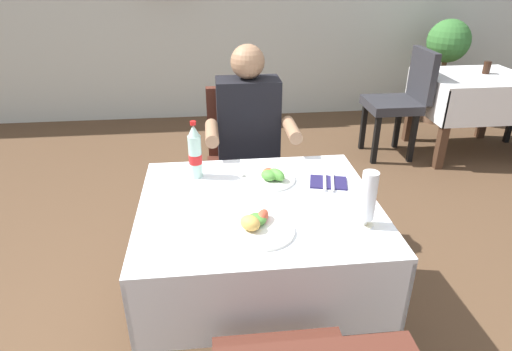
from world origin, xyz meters
TOP-DOWN VIEW (x-y plane):
  - ground_plane at (0.00, 0.00)m, footprint 11.00×11.00m
  - main_dining_table at (0.15, 0.11)m, footprint 1.02×0.91m
  - chair_far_diner_seat at (0.15, 0.96)m, footprint 0.44×0.50m
  - seated_diner_far at (0.18, 0.85)m, footprint 0.50×0.46m
  - plate_near_camera at (0.12, -0.10)m, footprint 0.26×0.26m
  - plate_far_diner at (0.23, 0.31)m, footprint 0.25×0.25m
  - beer_glass_left at (0.54, -0.11)m, footprint 0.07×0.07m
  - cola_bottle_primary at (-0.12, 0.39)m, footprint 0.06×0.06m
  - napkin_cutlery_set at (0.49, 0.26)m, footprint 0.20×0.20m
  - background_dining_table at (2.34, 2.13)m, footprint 0.91×0.78m
  - background_chair_left at (1.67, 2.13)m, footprint 0.50×0.44m
  - background_table_tumbler at (2.45, 2.18)m, footprint 0.06×0.06m
  - potted_plant_corner at (2.50, 3.00)m, footprint 0.44×0.44m

SIDE VIEW (x-z plane):
  - ground_plane at x=0.00m, z-range 0.00..0.00m
  - background_dining_table at x=2.34m, z-range 0.18..0.91m
  - chair_far_diner_seat at x=0.15m, z-range 0.07..1.04m
  - background_chair_left at x=1.67m, z-range 0.07..1.04m
  - main_dining_table at x=0.15m, z-range 0.19..0.93m
  - potted_plant_corner at x=2.50m, z-range 0.14..1.24m
  - seated_diner_far at x=0.18m, z-range 0.08..1.34m
  - napkin_cutlery_set at x=0.49m, z-range 0.73..0.75m
  - plate_near_camera at x=0.12m, z-range 0.72..0.79m
  - plate_far_diner at x=0.23m, z-range 0.72..0.79m
  - background_table_tumbler at x=2.45m, z-range 0.73..0.84m
  - beer_glass_left at x=0.54m, z-range 0.73..0.97m
  - cola_bottle_primary at x=-0.12m, z-range 0.72..1.00m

